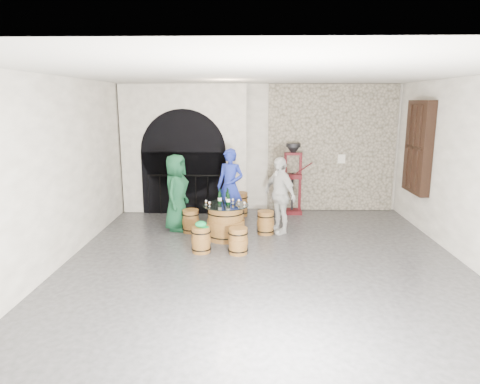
{
  "coord_description": "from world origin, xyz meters",
  "views": [
    {
      "loc": [
        -0.24,
        -6.94,
        2.79
      ],
      "look_at": [
        -0.45,
        1.18,
        1.05
      ],
      "focal_mm": 32.0,
      "sensor_mm": 36.0,
      "label": 1
    }
  ],
  "objects_px": {
    "barrel_stool_near_right": "(238,241)",
    "corking_press": "(293,173)",
    "wine_bottle_center": "(228,199)",
    "wine_bottle_left": "(220,198)",
    "barrel_stool_far": "(229,216)",
    "side_barrel": "(239,204)",
    "person_blue": "(230,187)",
    "wine_bottle_right": "(227,197)",
    "barrel_stool_right": "(266,223)",
    "barrel_stool_near_left": "(201,240)",
    "barrel_table": "(226,222)",
    "barrel_stool_left": "(191,221)",
    "person_green": "(176,193)",
    "person_white": "(279,195)"
  },
  "relations": [
    {
      "from": "person_green",
      "to": "barrel_stool_left",
      "type": "bearing_deg",
      "value": -109.41
    },
    {
      "from": "person_white",
      "to": "side_barrel",
      "type": "distance_m",
      "value": 1.69
    },
    {
      "from": "barrel_stool_left",
      "to": "barrel_stool_near_right",
      "type": "height_order",
      "value": "same"
    },
    {
      "from": "barrel_stool_far",
      "to": "wine_bottle_left",
      "type": "distance_m",
      "value": 1.04
    },
    {
      "from": "barrel_stool_near_left",
      "to": "corking_press",
      "type": "bearing_deg",
      "value": 55.75
    },
    {
      "from": "barrel_stool_near_left",
      "to": "person_white",
      "type": "xyz_separation_m",
      "value": [
        1.53,
        1.3,
        0.57
      ]
    },
    {
      "from": "barrel_stool_near_right",
      "to": "wine_bottle_left",
      "type": "xyz_separation_m",
      "value": [
        -0.4,
        0.94,
        0.61
      ]
    },
    {
      "from": "barrel_stool_far",
      "to": "barrel_stool_near_right",
      "type": "relative_size",
      "value": 1.0
    },
    {
      "from": "barrel_table",
      "to": "barrel_stool_near_left",
      "type": "relative_size",
      "value": 1.87
    },
    {
      "from": "barrel_stool_left",
      "to": "person_white",
      "type": "xyz_separation_m",
      "value": [
        1.9,
        0.04,
        0.57
      ]
    },
    {
      "from": "barrel_stool_right",
      "to": "barrel_stool_near_left",
      "type": "xyz_separation_m",
      "value": [
        -1.24,
        -1.17,
        0.0
      ]
    },
    {
      "from": "barrel_stool_far",
      "to": "corking_press",
      "type": "height_order",
      "value": "corking_press"
    },
    {
      "from": "barrel_stool_left",
      "to": "wine_bottle_right",
      "type": "relative_size",
      "value": 1.53
    },
    {
      "from": "barrel_stool_near_left",
      "to": "person_blue",
      "type": "height_order",
      "value": "person_blue"
    },
    {
      "from": "person_white",
      "to": "wine_bottle_right",
      "type": "xyz_separation_m",
      "value": [
        -1.09,
        -0.36,
        0.03
      ]
    },
    {
      "from": "barrel_stool_right",
      "to": "barrel_stool_near_left",
      "type": "bearing_deg",
      "value": -136.83
    },
    {
      "from": "barrel_stool_far",
      "to": "barrel_stool_left",
      "type": "bearing_deg",
      "value": -150.88
    },
    {
      "from": "barrel_table",
      "to": "person_green",
      "type": "distance_m",
      "value": 1.36
    },
    {
      "from": "barrel_stool_far",
      "to": "corking_press",
      "type": "xyz_separation_m",
      "value": [
        1.52,
        1.18,
        0.78
      ]
    },
    {
      "from": "barrel_stool_near_left",
      "to": "side_barrel",
      "type": "relative_size",
      "value": 0.86
    },
    {
      "from": "barrel_stool_left",
      "to": "person_green",
      "type": "xyz_separation_m",
      "value": [
        -0.33,
        0.19,
        0.59
      ]
    },
    {
      "from": "person_white",
      "to": "wine_bottle_right",
      "type": "height_order",
      "value": "person_white"
    },
    {
      "from": "barrel_stool_near_left",
      "to": "corking_press",
      "type": "distance_m",
      "value": 3.58
    },
    {
      "from": "barrel_stool_far",
      "to": "wine_bottle_left",
      "type": "bearing_deg",
      "value": -100.59
    },
    {
      "from": "barrel_stool_right",
      "to": "wine_bottle_center",
      "type": "bearing_deg",
      "value": -154.04
    },
    {
      "from": "barrel_stool_near_left",
      "to": "person_green",
      "type": "height_order",
      "value": "person_green"
    },
    {
      "from": "wine_bottle_center",
      "to": "person_white",
      "type": "bearing_deg",
      "value": 25.37
    },
    {
      "from": "barrel_stool_near_right",
      "to": "person_green",
      "type": "height_order",
      "value": "person_green"
    },
    {
      "from": "wine_bottle_center",
      "to": "wine_bottle_left",
      "type": "bearing_deg",
      "value": 152.89
    },
    {
      "from": "barrel_stool_left",
      "to": "barrel_stool_far",
      "type": "bearing_deg",
      "value": 29.12
    },
    {
      "from": "barrel_stool_near_right",
      "to": "corking_press",
      "type": "height_order",
      "value": "corking_press"
    },
    {
      "from": "barrel_table",
      "to": "barrel_stool_near_left",
      "type": "xyz_separation_m",
      "value": [
        -0.42,
        -0.8,
        -0.11
      ]
    },
    {
      "from": "barrel_stool_near_right",
      "to": "barrel_stool_near_left",
      "type": "distance_m",
      "value": 0.7
    },
    {
      "from": "barrel_stool_left",
      "to": "person_green",
      "type": "height_order",
      "value": "person_green"
    },
    {
      "from": "barrel_stool_near_right",
      "to": "side_barrel",
      "type": "height_order",
      "value": "side_barrel"
    },
    {
      "from": "barrel_stool_left",
      "to": "person_green",
      "type": "bearing_deg",
      "value": 150.18
    },
    {
      "from": "side_barrel",
      "to": "wine_bottle_center",
      "type": "bearing_deg",
      "value": -95.46
    },
    {
      "from": "wine_bottle_right",
      "to": "side_barrel",
      "type": "relative_size",
      "value": 0.56
    },
    {
      "from": "wine_bottle_left",
      "to": "wine_bottle_center",
      "type": "height_order",
      "value": "same"
    },
    {
      "from": "barrel_stool_right",
      "to": "person_green",
      "type": "bearing_deg",
      "value": 172.03
    },
    {
      "from": "barrel_stool_left",
      "to": "wine_bottle_center",
      "type": "height_order",
      "value": "wine_bottle_center"
    },
    {
      "from": "wine_bottle_right",
      "to": "side_barrel",
      "type": "distance_m",
      "value": 1.8
    },
    {
      "from": "wine_bottle_center",
      "to": "person_green",
      "type": "bearing_deg",
      "value": 150.83
    },
    {
      "from": "barrel_stool_near_right",
      "to": "person_blue",
      "type": "height_order",
      "value": "person_blue"
    },
    {
      "from": "barrel_stool_near_left",
      "to": "person_blue",
      "type": "xyz_separation_m",
      "value": [
        0.46,
        1.95,
        0.62
      ]
    },
    {
      "from": "wine_bottle_right",
      "to": "side_barrel",
      "type": "xyz_separation_m",
      "value": [
        0.2,
        1.7,
        -0.56
      ]
    },
    {
      "from": "barrel_stool_near_right",
      "to": "barrel_stool_near_left",
      "type": "bearing_deg",
      "value": 175.24
    },
    {
      "from": "barrel_table",
      "to": "wine_bottle_left",
      "type": "height_order",
      "value": "wine_bottle_left"
    },
    {
      "from": "person_white",
      "to": "barrel_stool_far",
      "type": "bearing_deg",
      "value": -145.51
    },
    {
      "from": "barrel_table",
      "to": "barrel_stool_near_right",
      "type": "relative_size",
      "value": 1.87
    }
  ]
}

